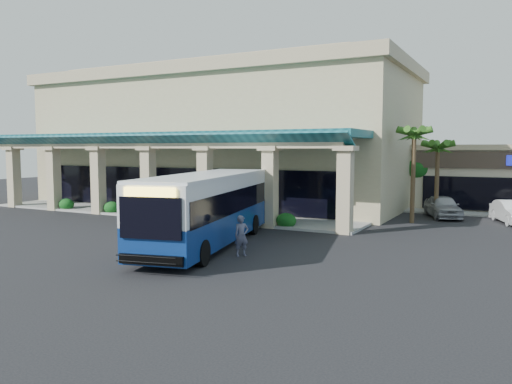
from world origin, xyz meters
The scene contains 10 objects.
ground centered at (0.00, 0.00, 0.00)m, with size 110.00×110.00×0.00m, color black.
main_building centered at (-8.00, 16.00, 5.67)m, with size 30.80×14.80×11.35m, color #BCB086, non-canonical shape.
arcade centered at (-8.00, 6.80, 2.85)m, with size 30.00×6.20×5.70m, color #0D4752, non-canonical shape.
palm_0 centered at (8.50, 11.00, 3.30)m, with size 2.40×2.40×6.60m, color #275416, non-canonical shape.
palm_1 centered at (9.50, 14.00, 2.90)m, with size 2.40×2.40×5.80m, color #275416, non-canonical shape.
palm_2 centered at (-22.50, 6.50, 3.10)m, with size 2.40×2.40×6.20m, color #275416, non-canonical shape.
broadleaf_tree centered at (7.50, 19.00, 2.41)m, with size 2.60×2.60×4.81m, color #104713, non-canonical shape.
transit_bus centered at (1.23, -1.00, 1.71)m, with size 2.85×12.24×3.42m, color navy, non-canonical shape.
pedestrian centered at (3.78, -2.27, 0.88)m, with size 0.64×0.42×1.75m, color #4C4E62.
car_silver centered at (9.87, 14.39, 0.76)m, with size 1.78×4.44×1.51m, color #9E9FA5.
Camera 1 is at (14.15, -20.73, 4.62)m, focal length 35.00 mm.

